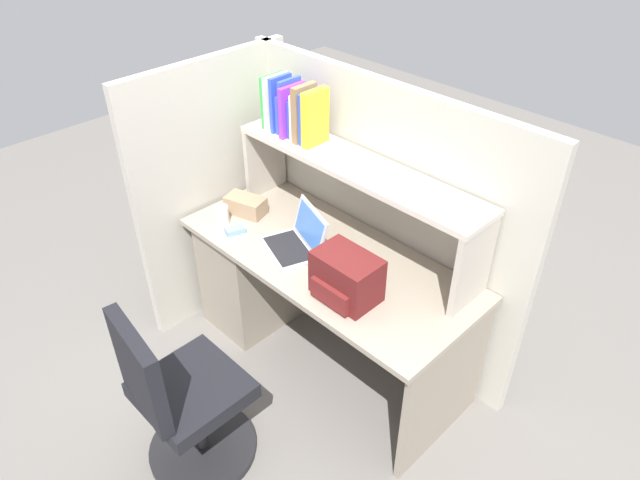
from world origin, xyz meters
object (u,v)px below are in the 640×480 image
(backpack, at_px, (346,277))
(office_chair, at_px, (182,404))
(paper_cup, at_px, (222,215))
(laptop, at_px, (297,241))
(tissue_box, at_px, (246,205))
(computer_mouse, at_px, (235,230))

(backpack, xyz_separation_m, office_chair, (-0.27, -0.77, -0.45))
(paper_cup, bearing_deg, laptop, 16.08)
(laptop, xyz_separation_m, office_chair, (0.16, -0.86, -0.39))
(paper_cup, xyz_separation_m, tissue_box, (0.01, 0.16, -0.00))
(paper_cup, relative_size, tissue_box, 0.48)
(laptop, bearing_deg, computer_mouse, -158.06)
(laptop, xyz_separation_m, computer_mouse, (-0.34, -0.14, -0.03))
(tissue_box, distance_m, office_chair, 1.14)
(computer_mouse, height_order, tissue_box, tissue_box)
(office_chair, bearing_deg, backpack, -101.97)
(paper_cup, distance_m, tissue_box, 0.16)
(paper_cup, bearing_deg, office_chair, -49.92)
(office_chair, bearing_deg, computer_mouse, -48.54)
(laptop, relative_size, backpack, 1.26)
(paper_cup, bearing_deg, backpack, 2.68)
(laptop, xyz_separation_m, paper_cup, (-0.46, -0.13, 0.00))
(tissue_box, xyz_separation_m, office_chair, (0.60, -0.89, -0.39))
(backpack, distance_m, computer_mouse, 0.77)
(laptop, distance_m, computer_mouse, 0.37)
(backpack, distance_m, tissue_box, 0.88)
(computer_mouse, bearing_deg, laptop, 41.49)
(computer_mouse, height_order, office_chair, office_chair)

